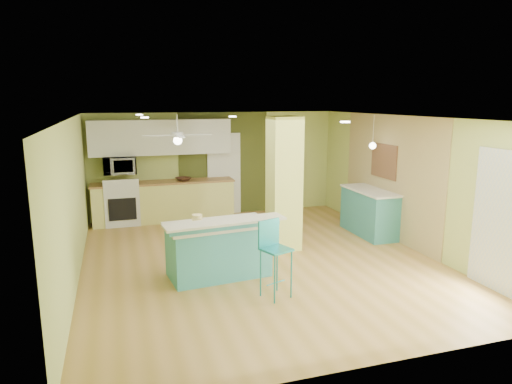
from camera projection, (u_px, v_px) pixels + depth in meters
floor at (259, 260)px, 8.11m from camera, size 6.00×7.00×0.01m
ceiling at (259, 117)px, 7.61m from camera, size 6.00×7.00×0.01m
wall_back at (216, 164)px, 11.14m from camera, size 6.00×0.01×2.50m
wall_front at (365, 256)px, 4.58m from camera, size 6.00×0.01×2.50m
wall_left at (72, 202)px, 6.98m from camera, size 0.01×7.00×2.50m
wall_right at (408, 182)px, 8.73m from camera, size 0.01×7.00×2.50m
wood_panel at (390, 177)px, 9.29m from camera, size 0.02×3.40×2.50m
olive_accent at (224, 164)px, 11.18m from camera, size 2.20×0.02×2.50m
interior_door at (224, 174)px, 11.20m from camera, size 0.82×0.05×2.00m
french_door at (502, 222)px, 6.61m from camera, size 0.04×1.08×2.10m
column at (284, 184)px, 8.52m from camera, size 0.55×0.55×2.50m
kitchen_run at (164, 201)px, 10.63m from camera, size 3.25×0.63×0.94m
stove at (122, 204)px, 10.35m from camera, size 0.76×0.66×1.08m
upper_cabinets at (161, 137)px, 10.45m from camera, size 3.20×0.34×0.80m
microwave at (120, 166)px, 10.18m from camera, size 0.70×0.48×0.39m
ceiling_fan at (178, 136)px, 9.24m from camera, size 1.41×1.41×0.61m
pendant_lamp at (373, 146)px, 9.21m from camera, size 0.14×0.14×0.69m
wall_decor at (384, 161)px, 9.41m from camera, size 0.03×0.90×0.70m
peninsula at (219, 248)px, 7.29m from camera, size 1.91×1.18×1.00m
bar_stool at (273, 246)px, 6.49m from camera, size 0.48×0.48×1.12m
side_counter at (369, 212)px, 9.57m from camera, size 0.63×1.49×0.96m
fruit_bowl at (183, 179)px, 10.59m from camera, size 0.45×0.45×0.08m
canister at (197, 219)px, 7.19m from camera, size 0.17×0.17×0.15m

